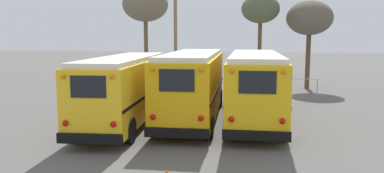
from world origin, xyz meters
name	(u,v)px	position (x,y,z in m)	size (l,w,h in m)	color
ground_plane	(191,122)	(0.00, 0.00, 0.00)	(160.00, 160.00, 0.00)	#5B5956
school_bus_0	(126,87)	(-3.00, -0.65, 1.72)	(2.85, 9.69, 3.15)	yellow
school_bus_1	(193,83)	(0.00, 0.75, 1.80)	(2.71, 9.88, 3.31)	#EAAA0F
school_bus_2	(255,84)	(3.00, 0.86, 1.78)	(2.58, 9.99, 3.28)	yellow
utility_pole	(175,28)	(-2.68, 9.71, 4.68)	(1.80, 0.25, 8.95)	#75604C
bare_tree_0	(145,5)	(-6.17, 14.16, 6.73)	(3.90, 3.90, 8.25)	brown
bare_tree_1	(310,19)	(7.24, 12.85, 5.44)	(3.52, 3.52, 6.81)	brown
bare_tree_2	(260,10)	(3.48, 12.13, 6.08)	(2.91, 2.91, 7.26)	brown
fence_line	(207,84)	(0.00, 6.95, 0.97)	(14.06, 0.06, 1.42)	#939399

